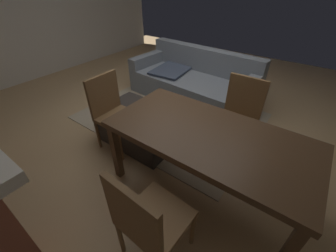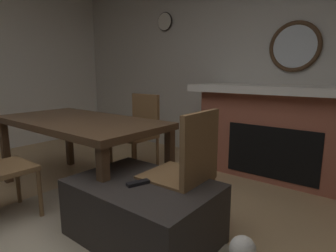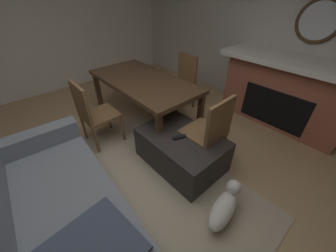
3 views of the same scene
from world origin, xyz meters
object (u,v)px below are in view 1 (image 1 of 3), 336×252
object	(u,v)px
tv_remote	(141,110)
dining_chair_south	(147,220)
couch	(193,82)
dining_chair_north	(239,112)
small_dog	(112,105)
dining_table	(208,139)
dining_chair_west	(112,109)
ottoman_coffee_table	(140,126)

from	to	relation	value
tv_remote	dining_chair_south	world-z (taller)	dining_chair_south
couch	dining_chair_north	world-z (taller)	dining_chair_north
dining_chair_north	small_dog	distance (m)	1.95
dining_table	dining_chair_south	distance (m)	0.85
couch	dining_chair_west	size ratio (longest dim) A/B	2.38
tv_remote	dining_table	xyz separation A→B (m)	(1.08, -0.29, 0.22)
dining_table	small_dog	world-z (taller)	dining_table
couch	ottoman_coffee_table	distance (m)	1.48
ottoman_coffee_table	dining_chair_west	bearing A→B (deg)	-131.34
small_dog	dining_chair_north	bearing A→B (deg)	11.76
dining_table	dining_chair_south	world-z (taller)	dining_chair_south
couch	ottoman_coffee_table	world-z (taller)	couch
dining_chair_west	small_dog	distance (m)	0.83
couch	ottoman_coffee_table	size ratio (longest dim) A/B	2.18
tv_remote	dining_chair_west	xyz separation A→B (m)	(-0.20, -0.29, 0.08)
dining_chair_south	small_dog	xyz separation A→B (m)	(-1.87, 1.28, -0.36)
couch	dining_chair_west	world-z (taller)	dining_chair_west
couch	tv_remote	bearing A→B (deg)	-87.58
couch	dining_chair_south	distance (m)	2.79
ottoman_coffee_table	tv_remote	xyz separation A→B (m)	(-0.01, 0.05, 0.23)
ottoman_coffee_table	tv_remote	world-z (taller)	tv_remote
small_dog	dining_chair_south	bearing A→B (deg)	-34.38
tv_remote	small_dog	distance (m)	0.86
couch	dining_chair_north	size ratio (longest dim) A/B	2.38
couch	dining_chair_north	bearing A→B (deg)	-37.43
dining_chair_north	tv_remote	bearing A→B (deg)	-153.06
dining_chair_west	dining_table	bearing A→B (deg)	0.09
tv_remote	dining_chair_north	xyz separation A→B (m)	(1.08, 0.55, 0.08)
dining_table	small_dog	distance (m)	1.99
dining_chair_north	dining_chair_west	bearing A→B (deg)	-146.87
dining_chair_north	dining_chair_south	world-z (taller)	same
tv_remote	dining_chair_south	size ratio (longest dim) A/B	0.17
dining_chair_north	couch	bearing A→B (deg)	142.57
dining_chair_north	small_dog	bearing A→B (deg)	-168.24
ottoman_coffee_table	dining_chair_north	world-z (taller)	dining_chair_north
tv_remote	dining_table	world-z (taller)	dining_table
dining_table	tv_remote	bearing A→B (deg)	165.15
dining_chair_north	dining_chair_west	size ratio (longest dim) A/B	1.00
ottoman_coffee_table	dining_chair_south	xyz separation A→B (m)	(1.07, -1.07, 0.31)
dining_chair_west	small_dog	xyz separation A→B (m)	(-0.59, 0.45, -0.36)
dining_table	dining_chair_north	distance (m)	0.85
dining_chair_south	dining_table	bearing A→B (deg)	89.75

